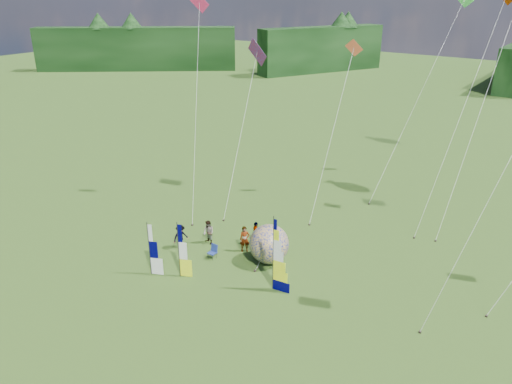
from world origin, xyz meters
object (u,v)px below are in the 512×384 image
Objects in this scene: side_banner_left at (179,251)px; bol_inflatable at (269,244)px; feather_banner_main at (273,255)px; spectator_a at (245,239)px; side_banner_far at (149,249)px; camp_chair at (212,252)px; spectator_b at (209,232)px; spectator_d at (256,233)px; kite_whale at (485,93)px; spectator_c at (181,237)px.

bol_inflatable is (3.36, 4.51, -0.48)m from side_banner_left.
spectator_a is at bearing 139.81° from feather_banner_main.
side_banner_far is 6.29m from spectator_a.
side_banner_left is 1.38× the size of bol_inflatable.
side_banner_left reaches higher than camp_chair.
side_banner_left reaches higher than spectator_b.
feather_banner_main is 2.72× the size of spectator_d.
feather_banner_main reaches higher than side_banner_left.
spectator_a is 0.10× the size of kite_whale.
spectator_c is at bearing 81.45° from spectator_d.
bol_inflatable is 3.71m from camp_chair.
feather_banner_main is 2.67× the size of spectator_c.
side_banner_left is 0.19× the size of kite_whale.
camp_chair is at bearing 39.24° from side_banner_far.
spectator_c is at bearing -126.93° from kite_whale.
feather_banner_main is 19.55m from kite_whale.
feather_banner_main is 4.89m from spectator_a.
camp_chair is at bearing 60.91° from side_banner_left.
feather_banner_main is at bearing -2.55° from side_banner_left.
side_banner_far is at bearing -163.97° from feather_banner_main.
kite_whale is at bearing 55.78° from camp_chair.
spectator_b is at bearing 155.96° from feather_banner_main.
spectator_b is 1.01× the size of spectator_d.
spectator_d is 0.09× the size of kite_whale.
camp_chair is at bearing -150.15° from bol_inflatable.
side_banner_left reaches higher than spectator_a.
feather_banner_main is 3.21m from bol_inflatable.
camp_chair is (1.81, 3.56, -1.20)m from side_banner_far.
camp_chair is at bearing 109.77° from spectator_d.
spectator_b reaches higher than camp_chair.
bol_inflatable is 2.46m from spectator_d.
side_banner_left is at bearing 116.55° from spectator_d.
feather_banner_main reaches higher than spectator_a.
feather_banner_main reaches higher than bol_inflatable.
side_banner_left is 2.11× the size of spectator_d.
spectator_a is (-2.04, 0.16, -0.36)m from bol_inflatable.
side_banner_far is 1.99× the size of spectator_c.
bol_inflatable is at bearing 29.25° from camp_chair.
spectator_b is (-1.28, 4.08, -0.90)m from side_banner_left.
side_banner_far is at bearing -132.72° from bol_inflatable.
spectator_a reaches higher than camp_chair.
camp_chair is 0.05× the size of kite_whale.
spectator_d is (1.35, 5.86, -0.91)m from side_banner_left.
camp_chair is at bearing -70.51° from spectator_c.
spectator_a reaches higher than spectator_c.
spectator_b is at bearing 82.93° from side_banner_left.
kite_whale is (9.95, 13.50, 8.39)m from spectator_d.
feather_banner_main is 6.99m from spectator_b.
spectator_d is at bearing 47.47° from spectator_b.
side_banner_left is 23.64m from kite_whale.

